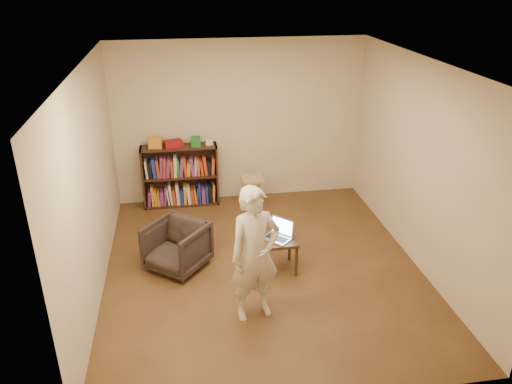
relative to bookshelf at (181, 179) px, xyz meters
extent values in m
plane|color=#452E16|center=(0.99, -2.09, -0.44)|extent=(4.50, 4.50, 0.00)
plane|color=silver|center=(0.99, -2.09, 2.16)|extent=(4.50, 4.50, 0.00)
plane|color=#C4B194|center=(0.99, 0.16, 0.86)|extent=(4.00, 0.00, 4.00)
plane|color=#C4B194|center=(-1.01, -2.09, 0.86)|extent=(0.00, 4.50, 4.50)
plane|color=#C4B194|center=(2.99, -2.09, 0.86)|extent=(0.00, 4.50, 4.50)
cube|color=black|center=(-0.59, -0.01, 0.06)|extent=(0.03, 0.30, 1.00)
cube|color=black|center=(0.59, -0.01, 0.06)|extent=(0.03, 0.30, 1.00)
cube|color=black|center=(0.00, 0.13, 0.06)|extent=(1.20, 0.02, 1.00)
cube|color=black|center=(0.00, -0.01, -0.42)|extent=(1.20, 0.30, 0.03)
cube|color=black|center=(0.00, -0.01, 0.06)|extent=(1.14, 0.30, 0.03)
cube|color=black|center=(0.00, -0.01, 0.55)|extent=(1.20, 0.30, 0.03)
cube|color=orange|center=(-0.35, -0.02, 0.64)|extent=(0.22, 0.17, 0.16)
cube|color=maroon|center=(-0.08, -0.01, 0.61)|extent=(0.32, 0.26, 0.09)
cube|color=#1D7027|center=(0.27, -0.04, 0.63)|extent=(0.15, 0.15, 0.15)
cube|color=beige|center=(0.47, -0.01, 0.60)|extent=(0.12, 0.12, 0.08)
cube|color=tan|center=(1.13, -0.27, 0.04)|extent=(0.34, 0.34, 0.04)
cylinder|color=tan|center=(1.00, -0.41, -0.21)|extent=(0.03, 0.03, 0.46)
cylinder|color=tan|center=(1.27, -0.41, -0.21)|extent=(0.03, 0.03, 0.46)
cylinder|color=tan|center=(1.00, -0.13, -0.21)|extent=(0.03, 0.03, 0.46)
cylinder|color=tan|center=(1.27, -0.13, -0.21)|extent=(0.03, 0.03, 0.46)
imported|color=#322821|center=(-0.10, -1.91, -0.12)|extent=(0.96, 0.96, 0.63)
cube|color=#301E10|center=(1.18, -2.16, -0.01)|extent=(0.44, 0.44, 0.04)
cylinder|color=#301E10|center=(0.99, -2.35, -0.23)|extent=(0.04, 0.04, 0.41)
cylinder|color=#301E10|center=(1.37, -2.35, -0.23)|extent=(0.04, 0.04, 0.41)
cylinder|color=#301E10|center=(0.99, -1.96, -0.23)|extent=(0.04, 0.04, 0.41)
cylinder|color=#301E10|center=(1.37, -1.96, -0.23)|extent=(0.04, 0.04, 0.41)
cube|color=silver|center=(1.15, -2.17, 0.02)|extent=(0.39, 0.39, 0.02)
cube|color=black|center=(1.15, -2.17, 0.03)|extent=(0.29, 0.29, 0.00)
cube|color=silver|center=(1.24, -2.08, 0.14)|extent=(0.25, 0.25, 0.23)
cube|color=#ABBFF0|center=(1.24, -2.08, 0.14)|extent=(0.22, 0.22, 0.19)
imported|color=beige|center=(0.74, -3.01, 0.34)|extent=(0.64, 0.50, 1.56)
camera|label=1|loc=(0.04, -7.51, 3.16)|focal=35.00mm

